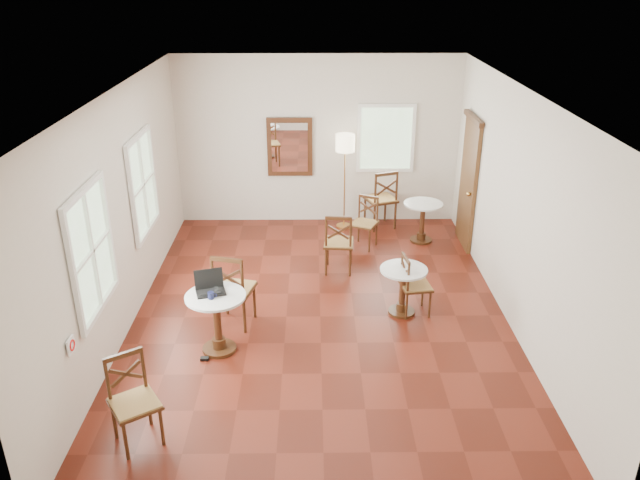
# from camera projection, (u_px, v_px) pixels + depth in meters

# --- Properties ---
(ground) EXTENTS (7.00, 7.00, 0.00)m
(ground) POSITION_uv_depth(u_px,v_px,m) (320.00, 316.00, 8.42)
(ground) COLOR #581A0F
(ground) RESTS_ON ground
(room_shell) EXTENTS (5.02, 7.02, 3.01)m
(room_shell) POSITION_uv_depth(u_px,v_px,m) (315.00, 177.00, 7.90)
(room_shell) COLOR beige
(room_shell) RESTS_ON ground
(cafe_table_near) EXTENTS (0.73, 0.73, 0.77)m
(cafe_table_near) POSITION_uv_depth(u_px,v_px,m) (217.00, 317.00, 7.50)
(cafe_table_near) COLOR #402210
(cafe_table_near) RESTS_ON ground
(cafe_table_mid) EXTENTS (0.63, 0.63, 0.67)m
(cafe_table_mid) POSITION_uv_depth(u_px,v_px,m) (403.00, 286.00, 8.34)
(cafe_table_mid) COLOR #402210
(cafe_table_mid) RESTS_ON ground
(cafe_table_back) EXTENTS (0.66, 0.66, 0.69)m
(cafe_table_back) POSITION_uv_depth(u_px,v_px,m) (422.00, 218.00, 10.54)
(cafe_table_back) COLOR #402210
(cafe_table_back) RESTS_ON ground
(chair_near_a) EXTENTS (0.59, 0.59, 1.05)m
(chair_near_a) POSITION_uv_depth(u_px,v_px,m) (233.00, 289.00, 8.04)
(chair_near_a) COLOR #402210
(chair_near_a) RESTS_ON ground
(chair_near_b) EXTENTS (0.60, 0.60, 0.95)m
(chair_near_b) POSITION_uv_depth(u_px,v_px,m) (134.00, 401.00, 6.05)
(chair_near_b) COLOR #402210
(chair_near_b) RESTS_ON ground
(chair_mid_a) EXTENTS (0.48, 0.48, 0.97)m
(chair_mid_a) POSITION_uv_depth(u_px,v_px,m) (339.00, 243.00, 9.47)
(chair_mid_a) COLOR #402210
(chair_mid_a) RESTS_ON ground
(chair_mid_b) EXTENTS (0.44, 0.44, 0.85)m
(chair_mid_b) POSITION_uv_depth(u_px,v_px,m) (414.00, 285.00, 8.34)
(chair_mid_b) COLOR #402210
(chair_mid_b) RESTS_ON ground
(chair_back_a) EXTENTS (0.64, 0.64, 1.08)m
(chair_back_a) POSITION_uv_depth(u_px,v_px,m) (381.00, 199.00, 11.07)
(chair_back_a) COLOR #402210
(chair_back_a) RESTS_ON ground
(chair_back_b) EXTENTS (0.53, 0.53, 0.86)m
(chair_back_b) POSITION_uv_depth(u_px,v_px,m) (365.00, 223.00, 10.35)
(chair_back_b) COLOR #402210
(chair_back_b) RESTS_ON ground
(floor_lamp) EXTENTS (0.33, 0.33, 1.70)m
(floor_lamp) POSITION_uv_depth(u_px,v_px,m) (345.00, 149.00, 10.72)
(floor_lamp) COLOR #BF8C3F
(floor_lamp) RESTS_ON ground
(laptop) EXTENTS (0.41, 0.37, 0.25)m
(laptop) POSITION_uv_depth(u_px,v_px,m) (210.00, 286.00, 7.45)
(laptop) COLOR black
(laptop) RESTS_ON cafe_table_near
(mouse) EXTENTS (0.10, 0.08, 0.04)m
(mouse) POSITION_uv_depth(u_px,v_px,m) (219.00, 292.00, 7.42)
(mouse) COLOR black
(mouse) RESTS_ON cafe_table_near
(navy_mug) EXTENTS (0.11, 0.07, 0.09)m
(navy_mug) POSITION_uv_depth(u_px,v_px,m) (211.00, 295.00, 7.29)
(navy_mug) COLOR black
(navy_mug) RESTS_ON cafe_table_near
(water_glass) EXTENTS (0.06, 0.06, 0.10)m
(water_glass) POSITION_uv_depth(u_px,v_px,m) (216.00, 291.00, 7.37)
(water_glass) COLOR white
(water_glass) RESTS_ON cafe_table_near
(power_adapter) EXTENTS (0.10, 0.06, 0.04)m
(power_adapter) POSITION_uv_depth(u_px,v_px,m) (204.00, 359.00, 7.48)
(power_adapter) COLOR black
(power_adapter) RESTS_ON ground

